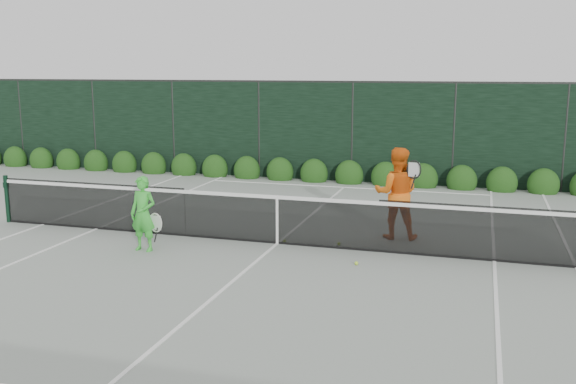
% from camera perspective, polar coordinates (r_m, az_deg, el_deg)
% --- Properties ---
extents(ground, '(80.00, 80.00, 0.00)m').
position_cam_1_polar(ground, '(12.77, -0.95, -4.62)').
color(ground, gray).
rests_on(ground, ground).
extents(tennis_net, '(12.90, 0.10, 1.07)m').
position_cam_1_polar(tennis_net, '(12.65, -1.07, -2.29)').
color(tennis_net, black).
rests_on(tennis_net, ground).
extents(player_woman, '(0.63, 0.38, 1.43)m').
position_cam_1_polar(player_woman, '(12.45, -12.74, -1.91)').
color(player_woman, green).
rests_on(player_woman, ground).
extents(player_man, '(0.99, 0.81, 1.87)m').
position_cam_1_polar(player_man, '(13.18, 9.63, -0.10)').
color(player_man, orange).
rests_on(player_man, ground).
extents(court_lines, '(11.03, 23.83, 0.01)m').
position_cam_1_polar(court_lines, '(12.77, -0.96, -4.60)').
color(court_lines, white).
rests_on(court_lines, ground).
extents(windscreen_fence, '(32.00, 21.07, 3.06)m').
position_cam_1_polar(windscreen_fence, '(9.94, -5.75, -0.20)').
color(windscreen_fence, black).
rests_on(windscreen_fence, ground).
extents(hedge_row, '(31.66, 0.65, 0.94)m').
position_cam_1_polar(hedge_row, '(19.50, 5.46, 1.47)').
color(hedge_row, '#14340E').
rests_on(hedge_row, ground).
extents(tennis_balls, '(4.27, 1.24, 0.07)m').
position_cam_1_polar(tennis_balls, '(12.41, -0.70, -4.92)').
color(tennis_balls, '#B9E332').
rests_on(tennis_balls, ground).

